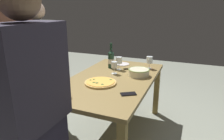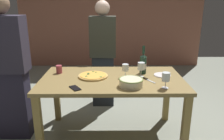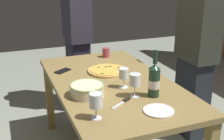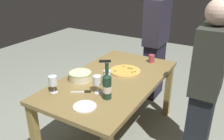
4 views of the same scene
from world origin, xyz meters
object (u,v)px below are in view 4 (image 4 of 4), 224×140
wine_glass_far_left (53,82)px  cup_amber (152,59)px  side_plate (85,106)px  person_host (156,42)px  serving_bowl (80,76)px  wine_bottle (107,86)px  wine_glass_near_pizza (107,75)px  cell_phone (105,61)px  person_guest_left (205,89)px  pizza (125,71)px  pizza_knife (84,92)px  dining_table (112,86)px  wine_glass_by_bottle (97,81)px

wine_glass_far_left → cup_amber: bearing=157.0°
side_plate → person_host: (-1.76, -0.05, 0.09)m
serving_bowl → wine_bottle: wine_bottle is taller
serving_bowl → wine_glass_near_pizza: 0.30m
wine_bottle → cup_amber: bearing=179.1°
cell_phone → person_guest_left: bearing=45.6°
pizza → wine_bottle: (0.59, 0.13, 0.11)m
person_host → pizza: bearing=2.2°
wine_glass_far_left → cell_phone: size_ratio=1.13×
pizza_knife → person_host: (-1.57, 0.10, 0.09)m
dining_table → cell_phone: (-0.37, -0.32, 0.10)m
side_plate → cell_phone: same height
wine_glass_by_bottle → person_guest_left: (-0.46, 0.86, -0.06)m
wine_glass_by_bottle → cup_amber: bearing=171.6°
wine_glass_far_left → side_plate: (0.06, 0.39, -0.11)m
wine_glass_near_pizza → cup_amber: wine_glass_near_pizza is taller
wine_glass_by_bottle → person_host: bearing=-179.6°
pizza_knife → cell_phone: bearing=-162.2°
cup_amber → person_host: 0.56m
cup_amber → cell_phone: size_ratio=0.66×
serving_bowl → pizza_knife: bearing=43.4°
pizza → wine_glass_far_left: 0.83m
dining_table → wine_glass_far_left: bearing=-30.3°
pizza → person_host: 0.96m
pizza → side_plate: (0.81, 0.04, -0.01)m
wine_glass_by_bottle → dining_table: bearing=-173.0°
person_guest_left → pizza_knife: bearing=20.0°
wine_glass_by_bottle → side_plate: wine_glass_by_bottle is taller
cup_amber → wine_glass_far_left: bearing=-23.0°
wine_glass_by_bottle → person_host: (-1.51, -0.01, -0.03)m
person_guest_left → serving_bowl: bearing=7.2°
wine_glass_by_bottle → cup_amber: (-0.97, 0.14, -0.08)m
dining_table → person_host: size_ratio=0.96×
cup_amber → pizza_knife: (1.03, -0.26, -0.04)m
wine_bottle → pizza_knife: bearing=-85.1°
pizza_knife → person_guest_left: bearing=118.3°
pizza → cup_amber: 0.44m
serving_bowl → pizza_knife: (0.20, 0.19, -0.04)m
wine_glass_near_pizza → cup_amber: 0.80m
wine_bottle → wine_glass_near_pizza: (-0.22, -0.13, -0.02)m
pizza → person_host: bearing=-179.3°
cup_amber → cell_phone: cup_amber is taller
dining_table → cup_amber: cup_amber is taller
wine_glass_far_left → side_plate: bearing=81.4°
dining_table → wine_glass_near_pizza: 0.25m
dining_table → wine_glass_far_left: (0.53, -0.31, 0.20)m
wine_glass_by_bottle → side_plate: bearing=9.6°
pizza → wine_glass_near_pizza: wine_glass_near_pizza is taller
person_host → person_guest_left: person_host is taller
pizza → cup_amber: (-0.42, 0.14, 0.04)m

